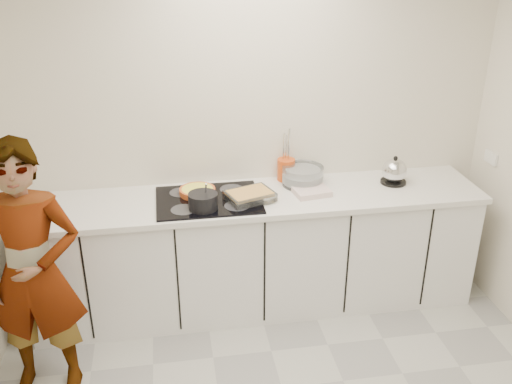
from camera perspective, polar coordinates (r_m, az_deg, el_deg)
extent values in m
cube|color=silver|center=(4.18, -0.57, 6.28)|extent=(3.60, 0.00, 2.60)
cube|color=white|center=(4.63, 22.45, 3.21)|extent=(0.02, 0.15, 0.09)
cube|color=white|center=(4.25, 0.16, -6.22)|extent=(3.20, 0.58, 0.87)
cube|color=white|center=(4.04, 0.16, -0.67)|extent=(3.24, 0.64, 0.04)
cube|color=black|center=(3.97, -4.77, -0.79)|extent=(0.72, 0.54, 0.01)
cylinder|color=#CD5522|center=(4.04, -5.88, 0.07)|extent=(0.34, 0.34, 0.04)
cylinder|color=#FCF146|center=(4.04, -5.89, 0.28)|extent=(0.29, 0.29, 0.01)
cylinder|color=black|center=(3.81, -5.32, -0.92)|extent=(0.22, 0.22, 0.11)
cylinder|color=silver|center=(3.81, -5.07, -0.10)|extent=(0.02, 0.08, 0.17)
cube|color=silver|center=(3.93, -0.62, -0.40)|extent=(0.37, 0.32, 0.06)
cube|color=#E2A25F|center=(3.92, -0.62, -0.12)|extent=(0.33, 0.28, 0.02)
cylinder|color=silver|center=(4.20, 4.70, 1.63)|extent=(0.37, 0.37, 0.14)
cylinder|color=white|center=(4.21, 4.69, 1.36)|extent=(0.31, 0.31, 0.06)
cube|color=white|center=(4.07, 5.60, 0.02)|extent=(0.27, 0.21, 0.04)
cylinder|color=black|center=(4.36, 13.55, 1.00)|extent=(0.23, 0.23, 0.02)
sphere|color=silver|center=(4.32, 13.66, 2.09)|extent=(0.22, 0.22, 0.18)
sphere|color=black|center=(4.29, 13.79, 3.31)|extent=(0.04, 0.04, 0.03)
cylinder|color=#D14912|center=(4.27, 3.02, 2.26)|extent=(0.17, 0.17, 0.17)
imported|color=white|center=(3.58, -21.40, -7.58)|extent=(0.63, 0.45, 1.62)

